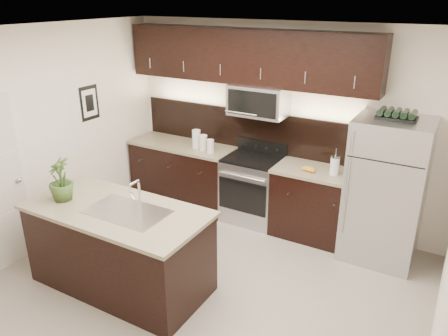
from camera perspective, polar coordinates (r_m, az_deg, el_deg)
ground at (r=4.97m, az=-2.67°, el=-15.38°), size 4.50×4.50×0.00m
room_walls at (r=4.20m, az=-4.63°, el=3.59°), size 4.52×4.02×2.71m
counter_run at (r=6.20m, az=2.03°, el=-2.34°), size 3.51×0.65×0.94m
upper_fixtures at (r=5.84m, az=3.18°, el=13.26°), size 3.49×0.40×1.66m
island at (r=4.89m, az=-13.45°, el=-10.05°), size 1.96×0.96×0.94m
sink_faucet at (r=4.57m, az=-12.50°, el=-5.38°), size 0.84×0.50×0.28m
refrigerator at (r=5.44m, az=20.34°, el=-2.81°), size 0.84×0.75×1.73m
wine_rack at (r=5.15m, az=21.66°, el=6.49°), size 0.43×0.26×0.10m
plant at (r=4.93m, az=-20.55°, el=-1.43°), size 0.33×0.33×0.47m
canisters at (r=6.19m, az=-2.94°, el=3.45°), size 0.39×0.18×0.27m
french_press at (r=5.48m, az=14.26°, el=0.36°), size 0.11×0.11×0.33m
bananas at (r=5.58m, az=10.71°, el=0.01°), size 0.21×0.18×0.06m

